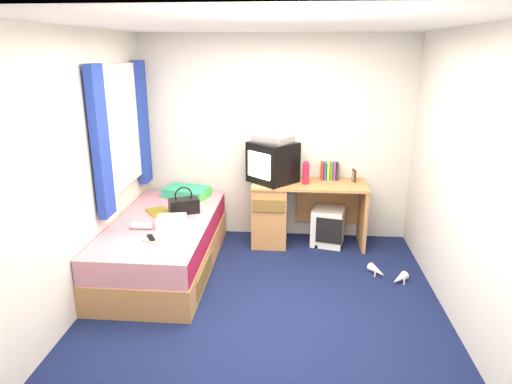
# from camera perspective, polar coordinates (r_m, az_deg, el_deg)

# --- Properties ---
(ground) EXTENTS (3.40, 3.40, 0.00)m
(ground) POSITION_cam_1_polar(r_m,az_deg,el_deg) (4.27, 1.09, -13.87)
(ground) COLOR #0C1438
(ground) RESTS_ON ground
(room_shell) EXTENTS (3.40, 3.40, 3.40)m
(room_shell) POSITION_cam_1_polar(r_m,az_deg,el_deg) (3.73, 1.22, 5.55)
(room_shell) COLOR white
(room_shell) RESTS_ON ground
(bed) EXTENTS (1.01, 2.00, 0.54)m
(bed) POSITION_cam_1_polar(r_m,az_deg,el_deg) (4.89, -11.42, -6.48)
(bed) COLOR tan
(bed) RESTS_ON ground
(pillow) EXTENTS (0.57, 0.45, 0.11)m
(pillow) POSITION_cam_1_polar(r_m,az_deg,el_deg) (5.48, -8.64, -0.02)
(pillow) COLOR teal
(pillow) RESTS_ON bed
(desk) EXTENTS (1.30, 0.55, 0.75)m
(desk) POSITION_cam_1_polar(r_m,az_deg,el_deg) (5.39, 3.63, -2.24)
(desk) COLOR tan
(desk) RESTS_ON ground
(storage_cube) EXTENTS (0.42, 0.42, 0.44)m
(storage_cube) POSITION_cam_1_polar(r_m,az_deg,el_deg) (5.46, 8.98, -4.26)
(storage_cube) COLOR white
(storage_cube) RESTS_ON ground
(crt_tv) EXTENTS (0.63, 0.63, 0.46)m
(crt_tv) POSITION_cam_1_polar(r_m,az_deg,el_deg) (5.23, 2.09, 3.74)
(crt_tv) COLOR black
(crt_tv) RESTS_ON desk
(vcr) EXTENTS (0.49, 0.47, 0.08)m
(vcr) POSITION_cam_1_polar(r_m,az_deg,el_deg) (5.18, 2.16, 6.65)
(vcr) COLOR silver
(vcr) RESTS_ON crt_tv
(book_row) EXTENTS (0.20, 0.13, 0.20)m
(book_row) POSITION_cam_1_polar(r_m,az_deg,el_deg) (5.43, 9.17, 2.62)
(book_row) COLOR maroon
(book_row) RESTS_ON desk
(picture_frame) EXTENTS (0.04, 0.12, 0.14)m
(picture_frame) POSITION_cam_1_polar(r_m,az_deg,el_deg) (5.40, 12.14, 2.02)
(picture_frame) COLOR black
(picture_frame) RESTS_ON desk
(pink_water_bottle) EXTENTS (0.09, 0.09, 0.24)m
(pink_water_bottle) POSITION_cam_1_polar(r_m,az_deg,el_deg) (5.20, 6.25, 2.27)
(pink_water_bottle) COLOR red
(pink_water_bottle) RESTS_ON desk
(aerosol_can) EXTENTS (0.05, 0.05, 0.17)m
(aerosol_can) POSITION_cam_1_polar(r_m,az_deg,el_deg) (5.27, 4.82, 2.12)
(aerosol_can) COLOR white
(aerosol_can) RESTS_ON desk
(handbag) EXTENTS (0.35, 0.29, 0.29)m
(handbag) POSITION_cam_1_polar(r_m,az_deg,el_deg) (4.94, -9.00, -1.63)
(handbag) COLOR black
(handbag) RESTS_ON bed
(towel) EXTENTS (0.31, 0.27, 0.09)m
(towel) POSITION_cam_1_polar(r_m,az_deg,el_deg) (4.61, -10.52, -3.61)
(towel) COLOR white
(towel) RESTS_ON bed
(magazine) EXTENTS (0.33, 0.35, 0.01)m
(magazine) POSITION_cam_1_polar(r_m,az_deg,el_deg) (5.02, -12.12, -2.42)
(magazine) COLOR yellow
(magazine) RESTS_ON bed
(water_bottle) EXTENTS (0.20, 0.07, 0.07)m
(water_bottle) POSITION_cam_1_polar(r_m,az_deg,el_deg) (4.59, -14.08, -4.10)
(water_bottle) COLOR silver
(water_bottle) RESTS_ON bed
(colour_swatch_fan) EXTENTS (0.22, 0.16, 0.01)m
(colour_swatch_fan) POSITION_cam_1_polar(r_m,az_deg,el_deg) (4.27, -12.79, -6.07)
(colour_swatch_fan) COLOR yellow
(colour_swatch_fan) RESTS_ON bed
(remote_control) EXTENTS (0.12, 0.16, 0.02)m
(remote_control) POSITION_cam_1_polar(r_m,az_deg,el_deg) (4.34, -12.99, -5.64)
(remote_control) COLOR black
(remote_control) RESTS_ON bed
(window_assembly) EXTENTS (0.11, 1.42, 1.40)m
(window_assembly) POSITION_cam_1_polar(r_m,az_deg,el_deg) (4.95, -16.39, 7.41)
(window_assembly) COLOR silver
(window_assembly) RESTS_ON room_shell
(white_heels) EXTENTS (0.39, 0.38, 0.09)m
(white_heels) POSITION_cam_1_polar(r_m,az_deg,el_deg) (4.87, 16.17, -9.91)
(white_heels) COLOR white
(white_heels) RESTS_ON ground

